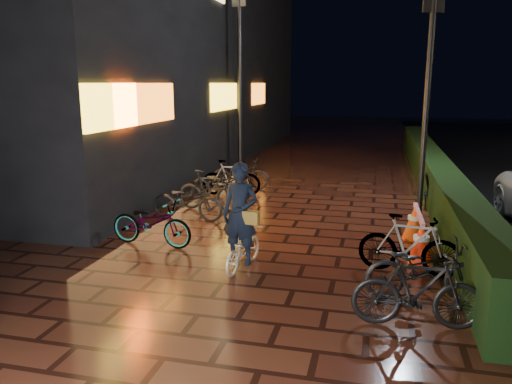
# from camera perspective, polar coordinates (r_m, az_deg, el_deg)

# --- Properties ---
(ground) EXTENTS (80.00, 80.00, 0.00)m
(ground) POSITION_cam_1_polar(r_m,az_deg,el_deg) (8.26, 1.04, -9.32)
(ground) COLOR #381911
(ground) RESTS_ON ground
(hedge) EXTENTS (0.70, 20.00, 1.00)m
(hedge) POSITION_cam_1_polar(r_m,az_deg,el_deg) (15.79, 19.44, 2.34)
(hedge) COLOR black
(hedge) RESTS_ON ground
(storefront_block) EXTENTS (12.09, 22.00, 9.00)m
(storefront_block) POSITION_cam_1_polar(r_m,az_deg,el_deg) (22.08, -17.39, 15.56)
(storefront_block) COLOR black
(storefront_block) RESTS_ON ground
(lamp_post_hedge) EXTENTS (0.46, 0.21, 4.84)m
(lamp_post_hedge) POSITION_cam_1_polar(r_m,az_deg,el_deg) (11.76, 18.93, 9.79)
(lamp_post_hedge) COLOR black
(lamp_post_hedge) RESTS_ON ground
(lamp_post_sf) EXTENTS (0.55, 0.28, 5.89)m
(lamp_post_sf) POSITION_cam_1_polar(r_m,az_deg,el_deg) (17.30, -1.86, 12.96)
(lamp_post_sf) COLOR black
(lamp_post_sf) RESTS_ON ground
(cyclist) EXTENTS (0.68, 1.32, 1.81)m
(cyclist) POSITION_cam_1_polar(r_m,az_deg,el_deg) (8.25, -1.67, -4.41)
(cyclist) COLOR white
(cyclist) RESTS_ON ground
(traffic_barrier) EXTENTS (0.48, 1.81, 0.73)m
(traffic_barrier) POSITION_cam_1_polar(r_m,az_deg,el_deg) (9.77, 17.99, -4.25)
(traffic_barrier) COLOR #FF2C0D
(traffic_barrier) RESTS_ON ground
(cart_assembly) EXTENTS (0.54, 0.50, 0.92)m
(cart_assembly) POSITION_cam_1_polar(r_m,az_deg,el_deg) (13.07, 19.69, 0.23)
(cart_assembly) COLOR black
(cart_assembly) RESTS_ON ground
(parked_bikes_storefront) EXTENTS (1.99, 6.18, 0.99)m
(parked_bikes_storefront) POSITION_cam_1_polar(r_m,az_deg,el_deg) (12.42, -5.28, 0.25)
(parked_bikes_storefront) COLOR black
(parked_bikes_storefront) RESTS_ON ground
(parked_bikes_hedge) EXTENTS (1.89, 2.54, 0.99)m
(parked_bikes_hedge) POSITION_cam_1_polar(r_m,az_deg,el_deg) (7.59, 17.97, -8.11)
(parked_bikes_hedge) COLOR black
(parked_bikes_hedge) RESTS_ON ground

